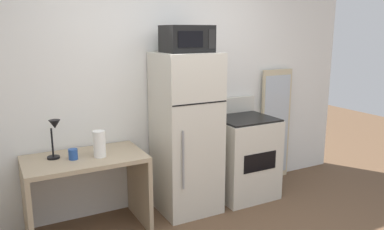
{
  "coord_description": "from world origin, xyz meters",
  "views": [
    {
      "loc": [
        -1.61,
        -2.05,
        1.87
      ],
      "look_at": [
        0.07,
        1.1,
        1.08
      ],
      "focal_mm": 35.84,
      "sensor_mm": 36.0,
      "label": 1
    }
  ],
  "objects": [
    {
      "name": "desk_lamp",
      "position": [
        -1.15,
        1.39,
        0.99
      ],
      "size": [
        0.14,
        0.12,
        0.35
      ],
      "color": "black",
      "rests_on": "desk"
    },
    {
      "name": "leaning_mirror",
      "position": [
        1.53,
        1.59,
        0.7
      ],
      "size": [
        0.44,
        0.03,
        1.4
      ],
      "color": "#C6B793",
      "rests_on": "ground"
    },
    {
      "name": "desk",
      "position": [
        -0.92,
        1.32,
        0.52
      ],
      "size": [
        1.07,
        0.62,
        0.75
      ],
      "color": "tan",
      "rests_on": "ground"
    },
    {
      "name": "coffee_mug",
      "position": [
        -1.02,
        1.29,
        0.8
      ],
      "size": [
        0.08,
        0.08,
        0.09
      ],
      "primitive_type": "cylinder",
      "color": "#264C99",
      "rests_on": "desk"
    },
    {
      "name": "refrigerator",
      "position": [
        0.13,
        1.34,
        0.83
      ],
      "size": [
        0.6,
        0.61,
        1.66
      ],
      "color": "beige",
      "rests_on": "ground"
    },
    {
      "name": "oven_range",
      "position": [
        0.86,
        1.33,
        0.47
      ],
      "size": [
        0.66,
        0.61,
        1.1
      ],
      "color": "beige",
      "rests_on": "ground"
    },
    {
      "name": "wall_back_white",
      "position": [
        0.0,
        1.7,
        1.3
      ],
      "size": [
        5.0,
        0.1,
        2.6
      ],
      "primitive_type": "cube",
      "color": "white",
      "rests_on": "ground"
    },
    {
      "name": "microwave",
      "position": [
        0.13,
        1.32,
        1.79
      ],
      "size": [
        0.46,
        0.35,
        0.26
      ],
      "color": "black",
      "rests_on": "refrigerator"
    },
    {
      "name": "paper_towel_roll",
      "position": [
        -0.79,
        1.26,
        0.87
      ],
      "size": [
        0.11,
        0.11,
        0.24
      ],
      "primitive_type": "cylinder",
      "color": "white",
      "rests_on": "desk"
    }
  ]
}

